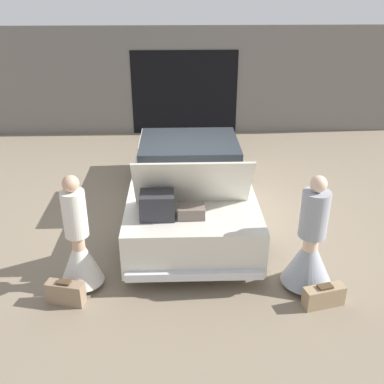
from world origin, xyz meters
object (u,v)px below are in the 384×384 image
object	(u,v)px
person_right	(310,249)
suitcase_beside_right_person	(324,296)
car	(189,182)
person_left	(79,249)
suitcase_beside_left_person	(66,293)

from	to	relation	value
person_right	suitcase_beside_right_person	world-z (taller)	person_right
car	suitcase_beside_right_person	world-z (taller)	car
person_right	suitcase_beside_right_person	distance (m)	0.63
person_left	suitcase_beside_right_person	distance (m)	3.32
person_left	suitcase_beside_left_person	distance (m)	0.60
person_left	suitcase_beside_right_person	size ratio (longest dim) A/B	2.92
suitcase_beside_right_person	car	bearing A→B (deg)	122.28
suitcase_beside_right_person	person_right	bearing A→B (deg)	106.08
person_right	suitcase_beside_right_person	xyz separation A→B (m)	(0.12, -0.42, -0.45)
person_left	suitcase_beside_right_person	xyz separation A→B (m)	(3.24, -0.54, -0.46)
person_right	suitcase_beside_left_person	world-z (taller)	person_right
suitcase_beside_left_person	person_right	bearing A→B (deg)	4.62
suitcase_beside_left_person	suitcase_beside_right_person	bearing A→B (deg)	-2.70
person_left	person_right	distance (m)	3.12
car	suitcase_beside_right_person	bearing A→B (deg)	-57.72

